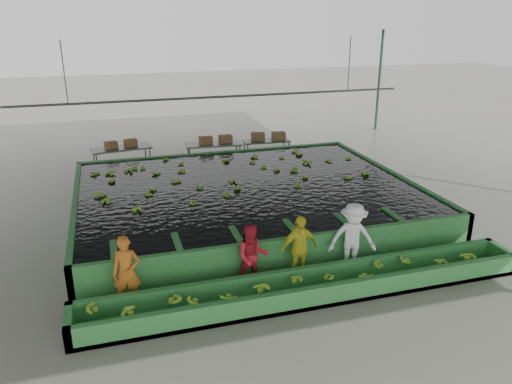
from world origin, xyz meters
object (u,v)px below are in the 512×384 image
object	(u,v)px
worker_c	(299,248)
box_stack_left	(121,147)
flotation_tank	(246,198)
box_stack_mid	(216,143)
worker_a	(127,272)
packing_table_mid	(214,155)
box_stack_right	(268,140)
worker_d	(353,238)
packing_table_right	(266,150)
sorting_trough	(312,287)
packing_table_left	(122,160)
worker_b	(252,257)

from	to	relation	value
worker_c	box_stack_left	world-z (taller)	worker_c
flotation_tank	box_stack_mid	xyz separation A→B (m)	(0.14, 4.87, 0.54)
worker_a	flotation_tank	bearing A→B (deg)	55.80
flotation_tank	packing_table_mid	bearing A→B (deg)	89.38
flotation_tank	box_stack_right	bearing A→B (deg)	65.17
worker_d	packing_table_right	world-z (taller)	worker_d
packing_table_mid	box_stack_mid	size ratio (longest dim) A/B	1.68
packing_table_mid	box_stack_right	distance (m)	2.43
worker_d	box_stack_mid	bearing A→B (deg)	112.80
worker_a	worker_c	xyz separation A→B (m)	(3.79, 0.00, -0.00)
sorting_trough	worker_a	size ratio (longest dim) A/B	6.36
packing_table_left	packing_table_right	xyz separation A→B (m)	(5.76, -0.03, -0.07)
worker_a	packing_table_mid	size ratio (longest dim) A/B	0.72
box_stack_mid	flotation_tank	bearing A→B (deg)	-91.66
sorting_trough	packing_table_left	distance (m)	10.89
box_stack_left	box_stack_right	xyz separation A→B (m)	(5.86, 0.00, -0.13)
box_stack_left	box_stack_right	size ratio (longest dim) A/B	0.86
worker_a	worker_d	world-z (taller)	worker_d
worker_b	box_stack_right	distance (m)	10.17
packing_table_right	box_stack_left	bearing A→B (deg)	179.65
packing_table_mid	box_stack_right	world-z (taller)	box_stack_right
worker_b	packing_table_mid	world-z (taller)	worker_b
packing_table_right	box_stack_mid	world-z (taller)	box_stack_mid
sorting_trough	worker_b	world-z (taller)	worker_b
flotation_tank	worker_b	bearing A→B (deg)	-104.20
packing_table_mid	box_stack_mid	world-z (taller)	box_stack_mid
worker_a	box_stack_left	size ratio (longest dim) A/B	1.31
box_stack_right	sorting_trough	bearing A→B (deg)	-103.20
worker_a	packing_table_right	xyz separation A→B (m)	(6.11, 9.50, -0.35)
worker_a	box_stack_left	xyz separation A→B (m)	(0.35, 9.54, 0.21)
flotation_tank	box_stack_mid	distance (m)	4.90
packing_table_left	packing_table_right	bearing A→B (deg)	-0.32
sorting_trough	worker_d	bearing A→B (deg)	30.71
worker_c	packing_table_mid	xyz separation A→B (m)	(0.04, 9.16, -0.29)
flotation_tank	worker_d	bearing A→B (deg)	-72.61
worker_c	packing_table_mid	world-z (taller)	worker_c
sorting_trough	box_stack_left	xyz separation A→B (m)	(-3.43, 10.34, 0.75)
worker_b	box_stack_right	bearing A→B (deg)	77.98
worker_d	packing_table_left	bearing A→B (deg)	131.91
packing_table_mid	box_stack_mid	distance (m)	0.50
box_stack_mid	worker_b	bearing A→B (deg)	-97.63
worker_b	box_stack_left	world-z (taller)	worker_b
sorting_trough	packing_table_left	size ratio (longest dim) A/B	4.57
box_stack_right	box_stack_left	bearing A→B (deg)	-179.96
flotation_tank	packing_table_left	bearing A→B (deg)	123.22
sorting_trough	box_stack_right	size ratio (longest dim) A/B	7.14
worker_c	worker_a	bearing A→B (deg)	171.68
worker_c	packing_table_left	bearing A→B (deg)	101.52
packing_table_right	box_stack_left	xyz separation A→B (m)	(-5.76, 0.04, 0.56)
worker_d	flotation_tank	bearing A→B (deg)	122.70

